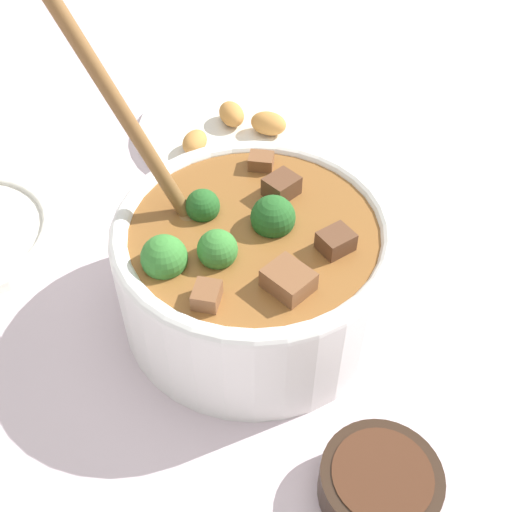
{
  "coord_description": "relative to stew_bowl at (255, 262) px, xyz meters",
  "views": [
    {
      "loc": [
        -0.37,
        0.0,
        0.45
      ],
      "look_at": [
        0.0,
        0.0,
        0.07
      ],
      "focal_mm": 45.0,
      "sensor_mm": 36.0,
      "label": 1
    }
  ],
  "objects": [
    {
      "name": "condiment_bowl",
      "position": [
        -0.17,
        -0.09,
        -0.04
      ],
      "size": [
        0.09,
        0.09,
        0.03
      ],
      "color": "black",
      "rests_on": "ground_plane"
    },
    {
      "name": "food_plate",
      "position": [
        0.27,
        0.02,
        -0.05
      ],
      "size": [
        0.23,
        0.23,
        0.04
      ],
      "color": "silver",
      "rests_on": "ground_plane"
    },
    {
      "name": "stew_bowl",
      "position": [
        0.0,
        0.0,
        0.0
      ],
      "size": [
        0.23,
        0.28,
        0.31
      ],
      "color": "white",
      "rests_on": "ground_plane"
    },
    {
      "name": "ground_plane",
      "position": [
        0.0,
        -0.0,
        -0.06
      ],
      "size": [
        4.0,
        4.0,
        0.0
      ],
      "primitive_type": "plane",
      "color": "silver"
    }
  ]
}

